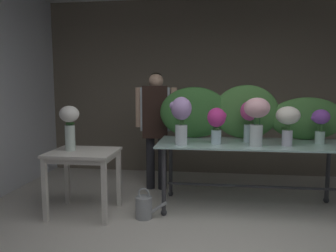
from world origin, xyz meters
TOP-DOWN VIEW (x-y plane):
  - ground_plane at (0.00, 1.63)m, footprint 7.33×7.33m
  - wall_back at (0.00, 3.27)m, footprint 5.64×0.12m
  - display_table_glass at (0.42, 1.65)m, footprint 2.16×0.85m
  - side_table_white at (-1.46, 1.27)m, footprint 0.73×0.62m
  - florist at (-0.79, 2.25)m, footprint 0.58×0.24m
  - foliage_backdrop at (0.37, 1.96)m, footprint 2.26×0.22m
  - vase_blush_lilies at (0.44, 1.43)m, footprint 0.27×0.27m
  - vase_ivory_stock at (0.78, 1.50)m, footprint 0.26×0.26m
  - vase_violet_carnations at (1.18, 1.68)m, footprint 0.20×0.19m
  - vase_lilac_peonies at (-0.38, 1.41)m, footprint 0.24×0.23m
  - vase_magenta_roses at (0.02, 1.52)m, footprint 0.22×0.21m
  - vase_fuchsia_dahlias at (0.40, 1.71)m, footprint 0.21×0.21m
  - vase_white_roses_tall at (-1.61, 1.27)m, footprint 0.22×0.22m
  - watering_can at (-0.76, 1.22)m, footprint 0.35×0.18m

SIDE VIEW (x-z plane):
  - ground_plane at x=0.00m, z-range 0.00..0.00m
  - watering_can at x=-0.76m, z-range -0.05..0.30m
  - side_table_white at x=-1.46m, z-range 0.27..0.99m
  - display_table_glass at x=0.42m, z-range 0.28..1.08m
  - florist at x=-0.79m, z-range 0.19..1.82m
  - vase_white_roses_tall at x=-1.61m, z-range 0.78..1.29m
  - vase_violet_carnations at x=1.18m, z-range 0.84..1.23m
  - vase_magenta_roses at x=0.02m, z-range 0.84..1.25m
  - vase_ivory_stock at x=0.78m, z-range 0.86..1.29m
  - vase_fuchsia_dahlias at x=0.40m, z-range 0.85..1.33m
  - foliage_backdrop at x=0.37m, z-range 0.77..1.43m
  - vase_lilac_peonies at x=-0.38m, z-range 0.84..1.38m
  - vase_blush_lilies at x=0.44m, z-range 0.86..1.39m
  - wall_back at x=0.00m, z-range 0.00..2.85m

